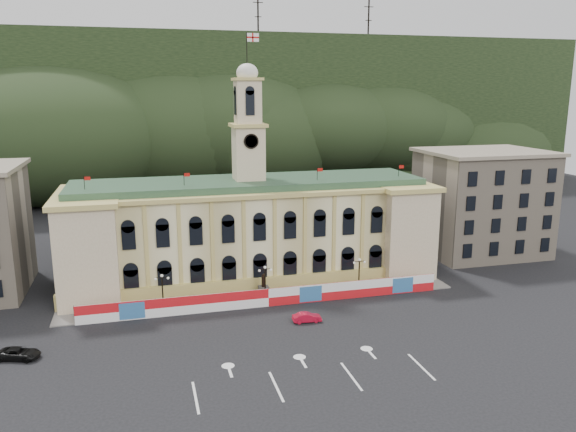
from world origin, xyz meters
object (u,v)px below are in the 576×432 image
object	(u,v)px
red_sedan	(307,317)
black_suv	(19,353)
statue	(264,291)
lamp_center	(265,280)

from	to	relation	value
red_sedan	black_suv	xyz separation A→B (m)	(-33.56, -1.59, 0.03)
statue	lamp_center	xyz separation A→B (m)	(0.00, -1.00, 1.89)
statue	black_suv	size ratio (longest dim) A/B	0.74
lamp_center	black_suv	bearing A→B (deg)	-161.50
statue	black_suv	bearing A→B (deg)	-159.80
red_sedan	lamp_center	bearing A→B (deg)	26.39
lamp_center	red_sedan	size ratio (longest dim) A/B	1.36
red_sedan	black_suv	distance (m)	33.60
lamp_center	black_suv	xyz separation A→B (m)	(-30.00, -10.04, -2.43)
statue	red_sedan	bearing A→B (deg)	-69.33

